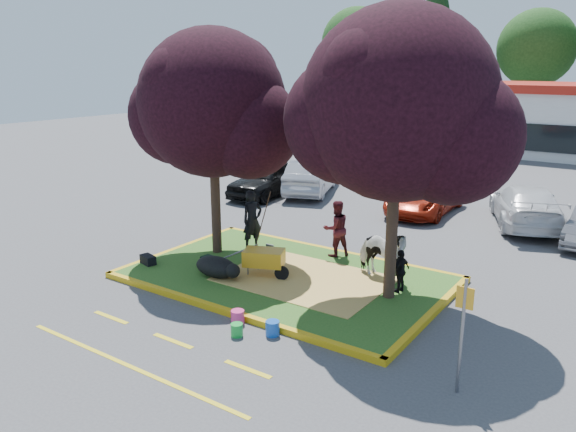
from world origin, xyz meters
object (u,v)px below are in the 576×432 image
Objects in this scene: calf at (216,267)px; car_black at (267,179)px; bucket_pink at (238,317)px; sign_post at (463,325)px; bucket_blue at (273,328)px; wheelbarrow at (264,258)px; car_silver at (312,176)px; cow at (382,254)px; handler at (252,220)px; bucket_green at (237,330)px.

calf is 0.29× the size of car_black.
sign_post is at bearing 1.16° from bucket_pink.
calf is at bearing 151.75° from bucket_blue.
sign_post is 6.62× the size of bucket_blue.
sign_post is 0.48× the size of car_black.
car_black is at bearing 138.06° from sign_post.
car_silver is at bearing 92.37° from wheelbarrow.
car_black is (-5.91, 8.12, 0.11)m from wheelbarrow.
bucket_pink is 13.37m from car_silver.
sign_post is 15.83m from car_black.
bucket_pink is at bearing -26.94° from calf.
cow reaches higher than calf.
handler reaches higher than bucket_blue.
handler is at bearing 152.28° from sign_post.
cow is 4.64m from bucket_green.
car_black is at bearing 63.41° from cow.
car_black is at bearing 126.92° from bucket_blue.
handler is 8.66m from car_silver.
sign_post is at bearing -96.79° from handler.
bucket_pink is (1.05, -2.42, -0.48)m from wheelbarrow.
bucket_pink reaches higher than bucket_green.
handler is 7.84m from car_black.
bucket_green is at bearing -125.54° from handler.
car_silver is at bearing 52.57° from cow.
handler is at bearing 112.96° from wheelbarrow.
car_silver is (-3.58, 10.49, 0.35)m from calf.
cow is 4.30m from handler.
bucket_pink is at bearing -89.40° from wheelbarrow.
bucket_blue is (-3.97, -0.10, -1.14)m from sign_post.
handler is at bearing 123.79° from bucket_pink.
cow is 5.08m from sign_post.
cow reaches higher than wheelbarrow.
bucket_green is at bearing -86.90° from wheelbarrow.
bucket_pink is 0.07× the size of car_black.
bucket_green is 0.76m from bucket_blue.
bucket_blue is 13.20m from car_black.
calf is 0.68× the size of wheelbarrow.
bucket_blue is at bearing -117.40° from handler.
sign_post reaches higher than car_silver.
bucket_blue is at bearing -178.70° from cow.
cow is at bearing 73.77° from bucket_green.
cow reaches higher than bucket_pink.
sign_post reaches higher than calf.
car_black is 2.06m from car_silver.
calf is 4.51× the size of bucket_green.
bucket_green is 0.06× the size of car_black.
handler is (-0.61, 2.36, 0.64)m from calf.
wheelbarrow reaches higher than bucket_pink.
handler is 0.39× the size of car_silver.
bucket_blue is 13.81m from car_silver.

